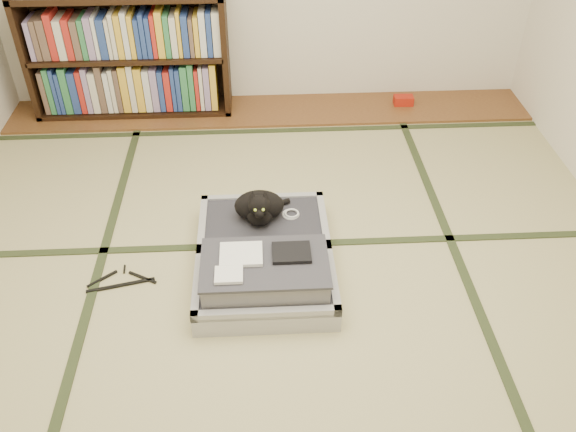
{
  "coord_description": "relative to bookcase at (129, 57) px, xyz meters",
  "views": [
    {
      "loc": [
        -0.09,
        -2.26,
        2.3
      ],
      "look_at": [
        0.05,
        0.35,
        0.25
      ],
      "focal_mm": 38.0,
      "sensor_mm": 36.0,
      "label": 1
    }
  ],
  "objects": [
    {
      "name": "cat",
      "position": [
        0.93,
        -1.61,
        -0.21
      ],
      "size": [
        0.32,
        0.33,
        0.26
      ],
      "color": "black",
      "rests_on": "suitcase"
    },
    {
      "name": "red_item",
      "position": [
        2.09,
        -0.04,
        -0.4
      ],
      "size": [
        0.15,
        0.1,
        0.07
      ],
      "primitive_type": "cube",
      "rotation": [
        0.0,
        0.0,
        -0.03
      ],
      "color": "#A81B0D",
      "rests_on": "wood_strip"
    },
    {
      "name": "suitcase",
      "position": [
        0.95,
        -1.9,
        -0.35
      ],
      "size": [
        0.73,
        0.97,
        0.29
      ],
      "color": "#A09FA3",
      "rests_on": "floor"
    },
    {
      "name": "hanger",
      "position": [
        0.18,
        -1.93,
        -0.44
      ],
      "size": [
        0.37,
        0.21,
        0.01
      ],
      "color": "black",
      "rests_on": "floor"
    },
    {
      "name": "wood_strip",
      "position": [
        1.04,
        -0.07,
        -0.44
      ],
      "size": [
        4.0,
        0.5,
        0.02
      ],
      "primitive_type": "cube",
      "color": "brown",
      "rests_on": "ground"
    },
    {
      "name": "room_shell",
      "position": [
        1.04,
        -2.07,
        1.01
      ],
      "size": [
        4.5,
        4.5,
        4.5
      ],
      "color": "white",
      "rests_on": "ground"
    },
    {
      "name": "bookcase",
      "position": [
        0.0,
        0.0,
        0.0
      ],
      "size": [
        1.47,
        0.34,
        0.94
      ],
      "color": "black",
      "rests_on": "wood_strip"
    },
    {
      "name": "cable_coil",
      "position": [
        1.11,
        -1.57,
        -0.3
      ],
      "size": [
        0.1,
        0.1,
        0.02
      ],
      "color": "white",
      "rests_on": "suitcase"
    },
    {
      "name": "tatami_borders",
      "position": [
        1.04,
        -1.57,
        -0.45
      ],
      "size": [
        4.0,
        4.5,
        0.01
      ],
      "color": "#2D381E",
      "rests_on": "ground"
    },
    {
      "name": "floor",
      "position": [
        1.04,
        -2.07,
        -0.45
      ],
      "size": [
        4.5,
        4.5,
        0.0
      ],
      "primitive_type": "plane",
      "color": "tan",
      "rests_on": "ground"
    }
  ]
}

